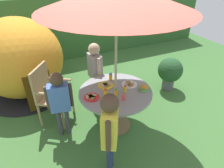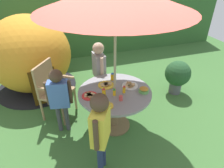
{
  "view_description": "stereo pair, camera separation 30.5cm",
  "coord_description": "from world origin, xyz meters",
  "views": [
    {
      "loc": [
        -1.1,
        -2.24,
        2.39
      ],
      "look_at": [
        -0.01,
        0.11,
        0.77
      ],
      "focal_mm": 31.32,
      "sensor_mm": 36.0,
      "label": 1
    },
    {
      "loc": [
        -0.81,
        -2.35,
        2.39
      ],
      "look_at": [
        -0.01,
        0.11,
        0.77
      ],
      "focal_mm": 31.32,
      "sensor_mm": 36.0,
      "label": 2
    }
  ],
  "objects": [
    {
      "name": "ground_plane",
      "position": [
        0.0,
        0.0,
        -0.01
      ],
      "size": [
        10.0,
        10.0,
        0.02
      ],
      "primitive_type": "cube",
      "color": "#3D6B33"
    },
    {
      "name": "hedge_backdrop",
      "position": [
        0.0,
        3.37,
        0.83
      ],
      "size": [
        9.0,
        0.7,
        1.67
      ],
      "primitive_type": "cube",
      "color": "#33602D",
      "rests_on": "ground_plane"
    },
    {
      "name": "garden_table",
      "position": [
        0.0,
        0.0,
        0.56
      ],
      "size": [
        1.13,
        1.13,
        0.71
      ],
      "color": "brown",
      "rests_on": "ground_plane"
    },
    {
      "name": "wooden_chair",
      "position": [
        -0.92,
        0.64,
        0.57
      ],
      "size": [
        0.65,
        0.67,
        1.01
      ],
      "rotation": [
        0.0,
        0.0,
        0.97
      ],
      "color": "tan",
      "rests_on": "ground_plane"
    },
    {
      "name": "dome_tent",
      "position": [
        -1.25,
        1.72,
        0.78
      ],
      "size": [
        2.06,
        2.06,
        1.57
      ],
      "rotation": [
        0.0,
        0.0,
        0.24
      ],
      "color": "orange",
      "rests_on": "ground_plane"
    },
    {
      "name": "potted_plant",
      "position": [
        1.56,
        0.56,
        0.43
      ],
      "size": [
        0.52,
        0.52,
        0.72
      ],
      "color": "#595960",
      "rests_on": "ground_plane"
    },
    {
      "name": "child_in_grey_shirt",
      "position": [
        -0.04,
        0.79,
        0.78
      ],
      "size": [
        0.21,
        0.41,
        1.22
      ],
      "rotation": [
        0.0,
        0.0,
        -1.52
      ],
      "color": "#3F3F47",
      "rests_on": "ground_plane"
    },
    {
      "name": "child_in_blue_shirt",
      "position": [
        -0.82,
        0.17,
        0.72
      ],
      "size": [
        0.38,
        0.22,
        1.13
      ],
      "rotation": [
        0.0,
        0.0,
        -0.2
      ],
      "color": "#3F3F47",
      "rests_on": "ground_plane"
    },
    {
      "name": "child_in_yellow_shirt",
      "position": [
        -0.43,
        -0.73,
        0.78
      ],
      "size": [
        0.31,
        0.37,
        1.22
      ],
      "rotation": [
        0.0,
        0.0,
        1.04
      ],
      "color": "navy",
      "rests_on": "ground_plane"
    },
    {
      "name": "snack_bowl",
      "position": [
        0.41,
        -0.16,
        0.74
      ],
      "size": [
        0.16,
        0.16,
        0.08
      ],
      "color": "#66B259",
      "rests_on": "garden_table"
    },
    {
      "name": "plate_mid_right",
      "position": [
        -0.4,
        -0.01,
        0.72
      ],
      "size": [
        0.23,
        0.23,
        0.03
      ],
      "color": "red",
      "rests_on": "garden_table"
    },
    {
      "name": "plate_front_edge",
      "position": [
        0.28,
        0.07,
        0.72
      ],
      "size": [
        0.26,
        0.26,
        0.03
      ],
      "color": "white",
      "rests_on": "garden_table"
    },
    {
      "name": "plate_near_left",
      "position": [
        -0.08,
        0.2,
        0.72
      ],
      "size": [
        0.26,
        0.26,
        0.03
      ],
      "color": "yellow",
      "rests_on": "garden_table"
    },
    {
      "name": "plate_center_back",
      "position": [
        -0.22,
        -0.31,
        0.72
      ],
      "size": [
        0.19,
        0.19,
        0.03
      ],
      "color": "yellow",
      "rests_on": "garden_table"
    },
    {
      "name": "juice_bottle_near_right",
      "position": [
        -0.04,
        -0.1,
        0.76
      ],
      "size": [
        0.04,
        0.04,
        0.11
      ],
      "color": "yellow",
      "rests_on": "garden_table"
    },
    {
      "name": "juice_bottle_far_left",
      "position": [
        0.12,
        -0.08,
        0.76
      ],
      "size": [
        0.04,
        0.04,
        0.11
      ],
      "color": "yellow",
      "rests_on": "garden_table"
    },
    {
      "name": "juice_bottle_far_right",
      "position": [
        0.07,
        0.34,
        0.76
      ],
      "size": [
        0.06,
        0.06,
        0.12
      ],
      "color": "yellow",
      "rests_on": "garden_table"
    },
    {
      "name": "juice_bottle_center_front",
      "position": [
        -0.19,
        -0.05,
        0.76
      ],
      "size": [
        0.06,
        0.06,
        0.11
      ],
      "color": "yellow",
      "rests_on": "garden_table"
    },
    {
      "name": "cup_near",
      "position": [
        0.01,
        -0.25,
        0.74
      ],
      "size": [
        0.06,
        0.06,
        0.07
      ],
      "primitive_type": "cylinder",
      "color": "#E04C47",
      "rests_on": "garden_table"
    }
  ]
}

